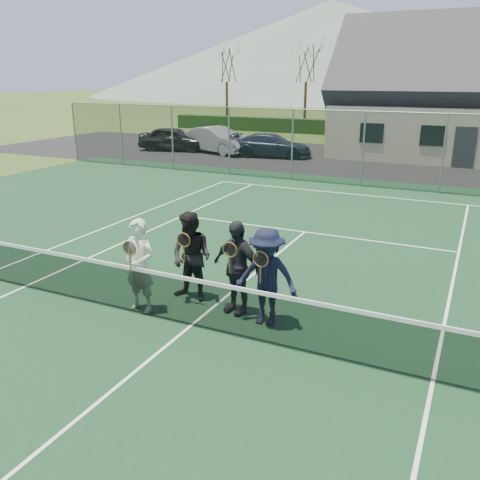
{
  "coord_description": "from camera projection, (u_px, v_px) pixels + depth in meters",
  "views": [
    {
      "loc": [
        4.33,
        -7.02,
        4.31
      ],
      "look_at": [
        0.27,
        1.5,
        1.25
      ],
      "focal_mm": 38.0,
      "sensor_mm": 36.0,
      "label": 1
    }
  ],
  "objects": [
    {
      "name": "perimeter_fence",
      "position": [
        363.0,
        149.0,
        20.25
      ],
      "size": [
        30.07,
        0.07,
        3.02
      ],
      "color": "slate",
      "rests_on": "ground"
    },
    {
      "name": "tree_c",
      "position": [
        460.0,
        53.0,
        34.87
      ],
      "size": [
        3.2,
        3.2,
        7.77
      ],
      "color": "#362213",
      "rests_on": "ground"
    },
    {
      "name": "hill_west",
      "position": [
        330.0,
        51.0,
        98.18
      ],
      "size": [
        110.0,
        110.0,
        18.0
      ],
      "primitive_type": "cone",
      "color": "slate",
      "rests_on": "ground"
    },
    {
      "name": "player_a",
      "position": [
        140.0,
        266.0,
        9.5
      ],
      "size": [
        0.67,
        0.51,
        1.8
      ],
      "color": "silver",
      "rests_on": "court_surface"
    },
    {
      "name": "court_markings",
      "position": [
        191.0,
        326.0,
        9.12
      ],
      "size": [
        11.03,
        23.83,
        0.01
      ],
      "color": "white",
      "rests_on": "court_surface"
    },
    {
      "name": "car_b",
      "position": [
        217.0,
        140.0,
        29.56
      ],
      "size": [
        4.81,
        2.97,
        1.5
      ],
      "primitive_type": "imported",
      "rotation": [
        0.0,
        0.0,
        1.24
      ],
      "color": "gray",
      "rests_on": "ground"
    },
    {
      "name": "player_b",
      "position": [
        192.0,
        257.0,
        9.96
      ],
      "size": [
        0.92,
        0.74,
        1.8
      ],
      "color": "black",
      "rests_on": "court_surface"
    },
    {
      "name": "tree_b",
      "position": [
        307.0,
        56.0,
        39.37
      ],
      "size": [
        3.2,
        3.2,
        7.77
      ],
      "color": "#3C2516",
      "rests_on": "ground"
    },
    {
      "name": "tarmac_carpark",
      "position": [
        315.0,
        158.0,
        27.94
      ],
      "size": [
        40.0,
        12.0,
        0.01
      ],
      "primitive_type": "cube",
      "color": "black",
      "rests_on": "ground"
    },
    {
      "name": "player_d",
      "position": [
        266.0,
        277.0,
        8.96
      ],
      "size": [
        1.21,
        0.75,
        1.8
      ],
      "color": "black",
      "rests_on": "court_surface"
    },
    {
      "name": "ground",
      "position": [
        389.0,
        163.0,
        26.31
      ],
      "size": [
        220.0,
        220.0,
        0.0
      ],
      "primitive_type": "plane",
      "color": "#364E1C",
      "rests_on": "ground"
    },
    {
      "name": "car_a",
      "position": [
        174.0,
        139.0,
        30.54
      ],
      "size": [
        4.45,
        2.56,
        1.42
      ],
      "primitive_type": "imported",
      "rotation": [
        0.0,
        0.0,
        1.79
      ],
      "color": "black",
      "rests_on": "ground"
    },
    {
      "name": "court_surface",
      "position": [
        191.0,
        327.0,
        9.13
      ],
      "size": [
        30.0,
        30.0,
        0.02
      ],
      "primitive_type": "cube",
      "color": "#14381E",
      "rests_on": "ground"
    },
    {
      "name": "car_c",
      "position": [
        272.0,
        145.0,
        28.13
      ],
      "size": [
        4.65,
        2.49,
        1.28
      ],
      "primitive_type": "imported",
      "rotation": [
        0.0,
        0.0,
        1.73
      ],
      "color": "#1A2134",
      "rests_on": "ground"
    },
    {
      "name": "tree_a",
      "position": [
        227.0,
        57.0,
        42.24
      ],
      "size": [
        3.2,
        3.2,
        7.77
      ],
      "color": "#3D2B16",
      "rests_on": "ground"
    },
    {
      "name": "tennis_net",
      "position": [
        190.0,
        300.0,
        8.96
      ],
      "size": [
        11.68,
        0.08,
        1.1
      ],
      "color": "slate",
      "rests_on": "ground"
    },
    {
      "name": "player_c",
      "position": [
        236.0,
        267.0,
        9.43
      ],
      "size": [
        1.13,
        0.67,
        1.8
      ],
      "color": "#222327",
      "rests_on": "court_surface"
    },
    {
      "name": "hedge_row",
      "position": [
        419.0,
        131.0,
        36.44
      ],
      "size": [
        40.0,
        1.2,
        1.1
      ],
      "primitive_type": "cube",
      "color": "black",
      "rests_on": "ground"
    }
  ]
}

